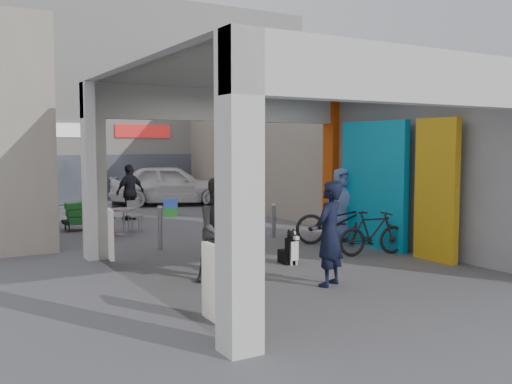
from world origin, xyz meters
TOP-DOWN VIEW (x-y plane):
  - ground at (0.00, 0.00)m, footprint 90.00×90.00m
  - arcade_canopy at (0.54, -0.82)m, footprint 6.40×6.45m
  - far_building at (-0.00, 13.99)m, footprint 18.00×4.08m
  - plaza_bldg_right at (4.50, 7.50)m, footprint 2.00×9.00m
  - bollard_left at (-1.52, 2.28)m, footprint 0.09×0.09m
  - bollard_center at (0.09, 2.52)m, footprint 0.09×0.09m
  - bollard_right at (1.46, 2.39)m, footprint 0.09×0.09m
  - advert_board_near at (-2.75, -2.82)m, footprint 0.12×0.55m
  - advert_board_far at (-2.75, 1.83)m, footprint 0.18×0.56m
  - cafe_set at (-1.69, 4.93)m, footprint 1.33×1.07m
  - produce_stand at (-2.23, 6.05)m, footprint 1.10×0.60m
  - crate_stack at (0.86, 7.62)m, footprint 0.55×0.50m
  - border_collie at (0.07, -0.42)m, footprint 0.26×0.50m
  - man_with_dog at (-0.32, -2.12)m, footprint 0.74×0.64m
  - man_back_turned at (-1.68, -0.93)m, footprint 0.90×0.73m
  - man_elderly at (2.60, 1.17)m, footprint 0.96×0.75m
  - man_crates at (-0.53, 7.38)m, footprint 1.07×0.73m
  - bicycle_front at (2.30, 0.87)m, footprint 2.15×1.54m
  - bicycle_rear at (2.03, -0.54)m, footprint 1.59×0.73m
  - white_van at (2.14, 10.75)m, footprint 4.87×3.45m

SIDE VIEW (x-z plane):
  - ground at x=0.00m, z-range 0.00..0.00m
  - border_collie at x=0.07m, z-range -0.07..0.62m
  - crate_stack at x=0.86m, z-range 0.00..0.56m
  - cafe_set at x=-1.69m, z-range -0.12..0.69m
  - produce_stand at x=-2.23m, z-range -0.08..0.65m
  - bollard_right at x=1.46m, z-range 0.00..0.81m
  - bollard_center at x=0.09m, z-range 0.00..0.91m
  - bicycle_rear at x=2.03m, z-range 0.00..0.92m
  - bollard_left at x=-1.52m, z-range 0.00..0.93m
  - advert_board_near at x=-2.75m, z-range 0.01..1.01m
  - advert_board_far at x=-2.75m, z-range 0.01..1.01m
  - bicycle_front at x=2.30m, z-range 0.00..1.08m
  - white_van at x=2.14m, z-range 0.00..1.54m
  - man_crates at x=-0.53m, z-range 0.00..1.69m
  - man_with_dog at x=-0.32m, z-range 0.00..1.70m
  - man_back_turned at x=-1.68m, z-range 0.00..1.73m
  - man_elderly at x=2.60m, z-range 0.00..1.74m
  - arcade_canopy at x=0.54m, z-range -0.90..5.50m
  - plaza_bldg_right at x=4.50m, z-range 0.00..5.00m
  - far_building at x=0.00m, z-range -0.01..7.99m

